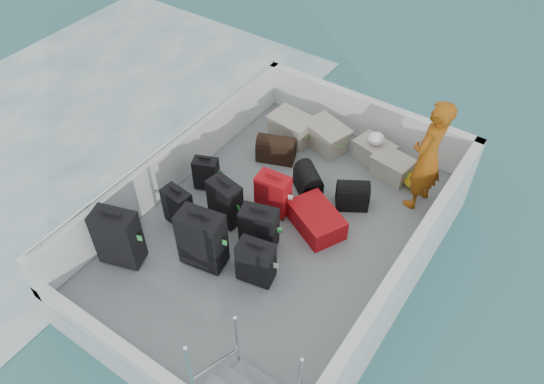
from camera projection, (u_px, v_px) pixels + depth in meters
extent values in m
plane|color=#174750|center=(277.00, 259.00, 7.49)|extent=(160.00, 160.00, 0.00)
plane|color=white|center=(53.00, 137.00, 9.41)|extent=(10.00, 10.00, 0.00)
cube|color=silver|center=(277.00, 245.00, 7.28)|extent=(3.60, 5.00, 0.60)
cube|color=slate|center=(277.00, 231.00, 7.06)|extent=(3.30, 4.70, 0.02)
cube|color=white|center=(176.00, 162.00, 7.50)|extent=(0.14, 5.00, 0.70)
cube|color=white|center=(401.00, 274.00, 6.11)|extent=(0.14, 5.00, 0.70)
cube|color=white|center=(365.00, 118.00, 8.22)|extent=(3.60, 0.14, 0.70)
cube|color=white|center=(148.00, 368.00, 5.56)|extent=(3.60, 0.14, 0.20)
cylinder|color=silver|center=(172.00, 140.00, 7.21)|extent=(0.04, 4.80, 0.04)
cube|color=black|center=(118.00, 238.00, 6.42)|extent=(0.59, 0.44, 0.81)
cube|color=black|center=(178.00, 208.00, 6.94)|extent=(0.41, 0.26, 0.58)
cube|color=black|center=(206.00, 174.00, 7.46)|extent=(0.40, 0.32, 0.50)
cube|color=black|center=(202.00, 240.00, 6.39)|extent=(0.59, 0.41, 0.83)
cube|color=black|center=(225.00, 202.00, 6.96)|extent=(0.48, 0.33, 0.65)
cube|color=#B20D15|center=(273.00, 194.00, 7.09)|extent=(0.46, 0.30, 0.61)
cube|color=black|center=(256.00, 263.00, 6.29)|extent=(0.48, 0.34, 0.60)
cube|color=black|center=(259.00, 229.00, 6.64)|extent=(0.51, 0.38, 0.64)
cube|color=#B20D15|center=(316.00, 220.00, 6.98)|extent=(0.90, 0.78, 0.30)
cube|color=gray|center=(292.00, 129.00, 8.29)|extent=(0.67, 0.49, 0.38)
cube|color=gray|center=(326.00, 137.00, 8.14)|extent=(0.72, 0.60, 0.37)
cube|color=gray|center=(374.00, 153.00, 7.92)|extent=(0.59, 0.47, 0.31)
cube|color=gray|center=(392.00, 168.00, 7.69)|extent=(0.56, 0.43, 0.31)
ellipsoid|color=gold|center=(413.00, 180.00, 7.57)|extent=(0.28, 0.26, 0.22)
ellipsoid|color=white|center=(376.00, 140.00, 7.75)|extent=(0.24, 0.24, 0.18)
imported|color=#CF6913|center=(428.00, 156.00, 6.84)|extent=(0.49, 0.67, 1.67)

